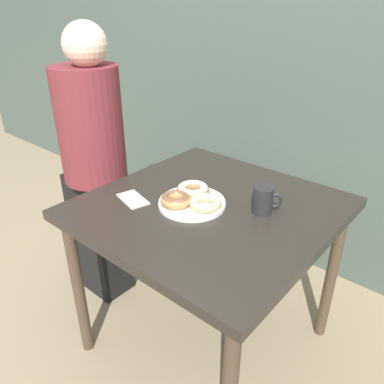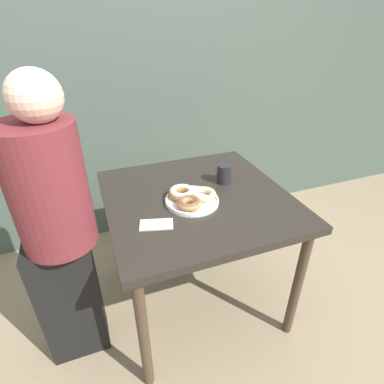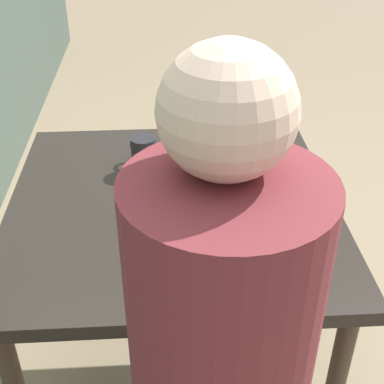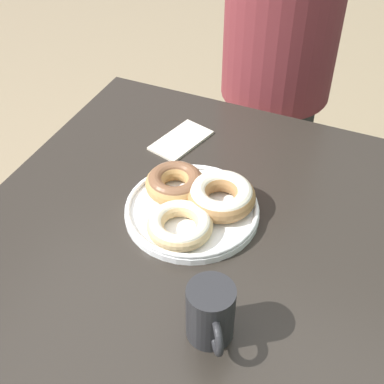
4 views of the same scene
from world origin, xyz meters
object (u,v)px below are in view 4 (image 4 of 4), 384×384
at_px(donut_plate, 195,203).
at_px(napkin, 181,140).
at_px(dining_table, 207,267).
at_px(person_figure, 277,76).
at_px(coffee_mug, 211,313).

height_order(donut_plate, napkin, donut_plate).
distance_m(dining_table, napkin, 0.33).
relative_size(donut_plate, napkin, 1.68).
bearing_deg(person_figure, coffee_mug, 9.65).
distance_m(donut_plate, person_figure, 0.63).
relative_size(dining_table, person_figure, 0.65).
bearing_deg(person_figure, dining_table, 5.47).
bearing_deg(person_figure, napkin, -15.02).
height_order(dining_table, napkin, napkin).
relative_size(person_figure, napkin, 8.67).
bearing_deg(donut_plate, napkin, -149.13).
bearing_deg(dining_table, coffee_mug, 23.24).
bearing_deg(napkin, coffee_mug, 29.61).
distance_m(dining_table, donut_plate, 0.14).
xyz_separation_m(dining_table, person_figure, (-0.68, -0.06, 0.07)).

